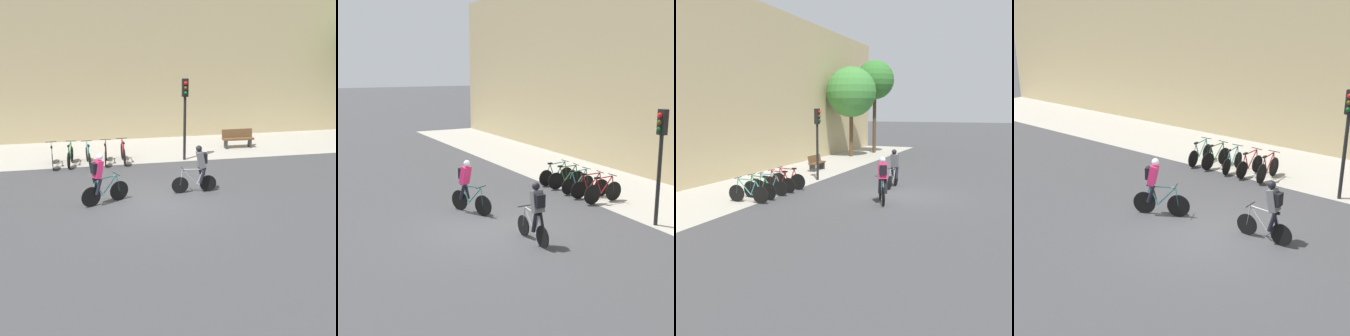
{
  "view_description": "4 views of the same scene",
  "coord_description": "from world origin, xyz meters",
  "views": [
    {
      "loc": [
        -2.43,
        -14.74,
        5.97
      ],
      "look_at": [
        0.65,
        1.14,
        0.82
      ],
      "focal_mm": 50.0,
      "sensor_mm": 36.0,
      "label": 1
    },
    {
      "loc": [
        12.14,
        -5.77,
        4.81
      ],
      "look_at": [
        -0.74,
        1.0,
        1.65
      ],
      "focal_mm": 50.0,
      "sensor_mm": 36.0,
      "label": 2
    },
    {
      "loc": [
        -16.8,
        -4.51,
        3.56
      ],
      "look_at": [
        -0.78,
        2.11,
        1.12
      ],
      "focal_mm": 45.0,
      "sensor_mm": 36.0,
      "label": 3
    },
    {
      "loc": [
        6.75,
        -9.62,
        6.0
      ],
      "look_at": [
        -1.86,
        1.41,
        1.13
      ],
      "focal_mm": 50.0,
      "sensor_mm": 36.0,
      "label": 4
    }
  ],
  "objects": [
    {
      "name": "parked_bike_0",
      "position": [
        -3.63,
        4.88,
        0.4
      ],
      "size": [
        0.46,
        1.72,
        0.97
      ],
      "color": "black",
      "rests_on": "ground"
    },
    {
      "name": "street_tree_0",
      "position": [
        12.75,
        7.12,
        4.8
      ],
      "size": [
        3.73,
        3.73,
        6.68
      ],
      "color": "#4C3823",
      "rests_on": "ground"
    },
    {
      "name": "cyclist_grey",
      "position": [
        1.69,
        0.65,
        0.95
      ],
      "size": [
        1.65,
        0.46,
        1.75
      ],
      "color": "black",
      "rests_on": "ground"
    },
    {
      "name": "building_facade",
      "position": [
        0.0,
        9.3,
        4.73
      ],
      "size": [
        44.0,
        0.6,
        9.45
      ],
      "primitive_type": "cube",
      "color": "tan",
      "rests_on": "ground"
    },
    {
      "name": "kerb_strip",
      "position": [
        0.0,
        6.75,
        0.0
      ],
      "size": [
        44.0,
        4.5,
        0.01
      ],
      "primitive_type": "cube",
      "color": "#A39E93",
      "rests_on": "ground"
    },
    {
      "name": "parked_bike_1",
      "position": [
        -2.88,
        4.88,
        0.4
      ],
      "size": [
        0.46,
        1.64,
        0.98
      ],
      "color": "black",
      "rests_on": "ground"
    },
    {
      "name": "street_tree_1",
      "position": [
        16.04,
        6.38,
        5.84
      ],
      "size": [
        3.1,
        3.1,
        7.44
      ],
      "color": "#4C3823",
      "rests_on": "ground"
    },
    {
      "name": "traffic_light_pole",
      "position": [
        2.1,
        4.74,
        2.48
      ],
      "size": [
        0.26,
        0.3,
        3.58
      ],
      "color": "black",
      "rests_on": "ground"
    },
    {
      "name": "parked_bike_4",
      "position": [
        -0.62,
        4.88,
        0.42
      ],
      "size": [
        0.46,
        1.69,
        0.99
      ],
      "color": "black",
      "rests_on": "ground"
    },
    {
      "name": "bench",
      "position": [
        5.1,
        6.29,
        0.46
      ],
      "size": [
        1.53,
        0.44,
        0.89
      ],
      "color": "brown",
      "rests_on": "ground"
    },
    {
      "name": "parked_bike_2",
      "position": [
        -2.13,
        4.88,
        0.39
      ],
      "size": [
        0.46,
        1.61,
        0.95
      ],
      "color": "black",
      "rests_on": "ground"
    },
    {
      "name": "cyclist_pink",
      "position": [
        -1.85,
        0.11,
        0.95
      ],
      "size": [
        1.62,
        0.77,
        1.79
      ],
      "color": "black",
      "rests_on": "ground"
    },
    {
      "name": "ground",
      "position": [
        0.0,
        0.0,
        0.0
      ],
      "size": [
        200.0,
        200.0,
        0.0
      ],
      "primitive_type": "plane",
      "color": "#3D3D3F"
    },
    {
      "name": "parked_bike_3",
      "position": [
        -1.37,
        4.88,
        0.4
      ],
      "size": [
        0.46,
        1.64,
        0.96
      ],
      "color": "black",
      "rests_on": "ground"
    }
  ]
}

